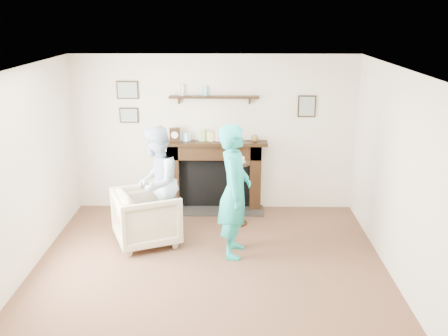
{
  "coord_description": "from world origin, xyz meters",
  "views": [
    {
      "loc": [
        0.26,
        -5.26,
        3.13
      ],
      "look_at": [
        0.17,
        0.9,
        1.18
      ],
      "focal_mm": 40.0,
      "sensor_mm": 36.0,
      "label": 1
    }
  ],
  "objects": [
    {
      "name": "room_shell",
      "position": [
        -0.0,
        0.69,
        1.62
      ],
      "size": [
        4.54,
        5.02,
        2.52
      ],
      "color": "#EBE5C7",
      "rests_on": "ground"
    },
    {
      "name": "armchair",
      "position": [
        -0.91,
        1.14,
        0.0
      ],
      "size": [
        1.1,
        1.09,
        0.77
      ],
      "primitive_type": "imported",
      "rotation": [
        0.0,
        0.0,
        1.97
      ],
      "color": "#C4A892",
      "rests_on": "ground"
    },
    {
      "name": "pedestal_table",
      "position": [
        0.37,
        1.8,
        0.7
      ],
      "size": [
        0.35,
        0.35,
        1.14
      ],
      "color": "black",
      "rests_on": "ground"
    },
    {
      "name": "man",
      "position": [
        -0.78,
        1.34,
        0.0
      ],
      "size": [
        0.71,
        0.86,
        1.63
      ],
      "primitive_type": "imported",
      "rotation": [
        0.0,
        0.0,
        -1.69
      ],
      "color": "silver",
      "rests_on": "ground"
    },
    {
      "name": "ground",
      "position": [
        0.0,
        0.0,
        0.0
      ],
      "size": [
        5.0,
        5.0,
        0.0
      ],
      "primitive_type": "plane",
      "color": "brown",
      "rests_on": "ground"
    },
    {
      "name": "woman",
      "position": [
        0.31,
        0.82,
        0.0
      ],
      "size": [
        0.49,
        0.69,
        1.78
      ],
      "primitive_type": "imported",
      "rotation": [
        0.0,
        0.0,
        1.47
      ],
      "color": "teal",
      "rests_on": "ground"
    }
  ]
}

